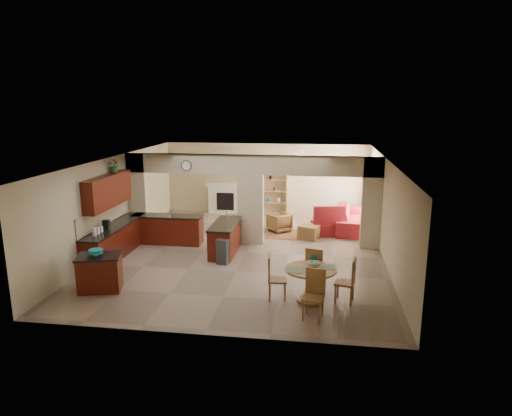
# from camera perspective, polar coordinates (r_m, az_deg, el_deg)

# --- Properties ---
(floor) EXTENTS (10.00, 10.00, 0.00)m
(floor) POSITION_cam_1_polar(r_m,az_deg,el_deg) (13.68, -1.30, -5.57)
(floor) COLOR #846F5B
(floor) RESTS_ON ground
(ceiling) EXTENTS (10.00, 10.00, 0.00)m
(ceiling) POSITION_cam_1_polar(r_m,az_deg,el_deg) (13.06, -1.36, 6.16)
(ceiling) COLOR white
(ceiling) RESTS_ON wall_back
(wall_back) EXTENTS (8.00, 0.00, 8.00)m
(wall_back) POSITION_cam_1_polar(r_m,az_deg,el_deg) (18.16, 1.25, 3.65)
(wall_back) COLOR #BBB189
(wall_back) RESTS_ON floor
(wall_front) EXTENTS (8.00, 0.00, 8.00)m
(wall_front) POSITION_cam_1_polar(r_m,az_deg,el_deg) (8.60, -6.81, -7.23)
(wall_front) COLOR #BBB189
(wall_front) RESTS_ON floor
(wall_left) EXTENTS (0.00, 10.00, 10.00)m
(wall_left) POSITION_cam_1_polar(r_m,az_deg,el_deg) (14.49, -17.14, 0.65)
(wall_left) COLOR #BBB189
(wall_left) RESTS_ON floor
(wall_right) EXTENTS (0.00, 10.00, 10.00)m
(wall_right) POSITION_cam_1_polar(r_m,az_deg,el_deg) (13.26, 15.99, -0.39)
(wall_right) COLOR #BBB189
(wall_right) RESTS_ON floor
(partition_left_pier) EXTENTS (0.60, 0.25, 2.80)m
(partition_left_pier) POSITION_cam_1_polar(r_m,az_deg,el_deg) (15.26, -14.54, 1.42)
(partition_left_pier) COLOR #BBB189
(partition_left_pier) RESTS_ON floor
(partition_center_pier) EXTENTS (0.80, 0.25, 2.20)m
(partition_center_pier) POSITION_cam_1_polar(r_m,az_deg,el_deg) (14.33, -0.67, -0.13)
(partition_center_pier) COLOR #BBB189
(partition_center_pier) RESTS_ON floor
(partition_right_pier) EXTENTS (0.60, 0.25, 2.80)m
(partition_right_pier) POSITION_cam_1_polar(r_m,az_deg,el_deg) (14.19, 14.26, 0.58)
(partition_right_pier) COLOR #BBB189
(partition_right_pier) RESTS_ON floor
(partition_header) EXTENTS (8.00, 0.25, 0.60)m
(partition_header) POSITION_cam_1_polar(r_m,az_deg,el_deg) (14.07, -0.69, 5.43)
(partition_header) COLOR #BBB189
(partition_header) RESTS_ON partition_center_pier
(kitchen_counter) EXTENTS (2.52, 3.29, 1.48)m
(kitchen_counter) POSITION_cam_1_polar(r_m,az_deg,el_deg) (14.19, -14.60, -3.34)
(kitchen_counter) COLOR #400F07
(kitchen_counter) RESTS_ON floor
(upper_cabinets) EXTENTS (0.35, 2.40, 0.90)m
(upper_cabinets) POSITION_cam_1_polar(r_m,az_deg,el_deg) (13.60, -18.01, 2.05)
(upper_cabinets) COLOR #400F07
(upper_cabinets) RESTS_ON wall_left
(peninsula) EXTENTS (0.70, 1.85, 0.91)m
(peninsula) POSITION_cam_1_polar(r_m,az_deg,el_deg) (13.54, -3.90, -3.76)
(peninsula) COLOR #400F07
(peninsula) RESTS_ON floor
(wall_clock) EXTENTS (0.34, 0.03, 0.34)m
(wall_clock) POSITION_cam_1_polar(r_m,az_deg,el_deg) (14.38, -8.71, 5.24)
(wall_clock) COLOR #4B2C19
(wall_clock) RESTS_ON partition_header
(rug) EXTENTS (1.60, 1.30, 0.01)m
(rug) POSITION_cam_1_polar(r_m,az_deg,el_deg) (15.54, 4.34, -3.28)
(rug) COLOR brown
(rug) RESTS_ON floor
(fireplace) EXTENTS (1.60, 0.35, 1.20)m
(fireplace) POSITION_cam_1_polar(r_m,az_deg,el_deg) (18.40, -3.78, 1.26)
(fireplace) COLOR silver
(fireplace) RESTS_ON floor
(shelving_unit) EXTENTS (1.00, 0.32, 1.80)m
(shelving_unit) POSITION_cam_1_polar(r_m,az_deg,el_deg) (18.03, 2.28, 1.96)
(shelving_unit) COLOR brown
(shelving_unit) RESTS_ON floor
(window_a) EXTENTS (0.02, 0.90, 1.90)m
(window_a) POSITION_cam_1_polar(r_m,az_deg,el_deg) (15.53, 14.72, 0.85)
(window_a) COLOR white
(window_a) RESTS_ON wall_right
(window_b) EXTENTS (0.02, 0.90, 1.90)m
(window_b) POSITION_cam_1_polar(r_m,az_deg,el_deg) (17.18, 14.11, 2.04)
(window_b) COLOR white
(window_b) RESTS_ON wall_right
(glazed_door) EXTENTS (0.02, 0.70, 2.10)m
(glazed_door) POSITION_cam_1_polar(r_m,az_deg,el_deg) (16.38, 14.37, 0.96)
(glazed_door) COLOR white
(glazed_door) RESTS_ON wall_right
(drape_a_left) EXTENTS (0.10, 0.28, 2.30)m
(drape_a_left) POSITION_cam_1_polar(r_m,az_deg,el_deg) (14.94, 14.82, 0.37)
(drape_a_left) COLOR #441F1B
(drape_a_left) RESTS_ON wall_right
(drape_a_right) EXTENTS (0.10, 0.28, 2.30)m
(drape_a_right) POSITION_cam_1_polar(r_m,az_deg,el_deg) (16.10, 14.35, 1.30)
(drape_a_right) COLOR #441F1B
(drape_a_right) RESTS_ON wall_right
(drape_b_left) EXTENTS (0.10, 0.28, 2.30)m
(drape_b_left) POSITION_cam_1_polar(r_m,az_deg,el_deg) (16.59, 14.17, 1.65)
(drape_b_left) COLOR #441F1B
(drape_b_left) RESTS_ON wall_right
(drape_b_right) EXTENTS (0.10, 0.28, 2.30)m
(drape_b_right) POSITION_cam_1_polar(r_m,az_deg,el_deg) (17.76, 13.79, 2.41)
(drape_b_right) COLOR #441F1B
(drape_b_right) RESTS_ON wall_right
(ceiling_fan) EXTENTS (1.00, 1.00, 0.10)m
(ceiling_fan) POSITION_cam_1_polar(r_m,az_deg,el_deg) (15.90, 5.81, 6.46)
(ceiling_fan) COLOR white
(ceiling_fan) RESTS_ON ceiling
(kitchen_island) EXTENTS (1.15, 0.95, 0.87)m
(kitchen_island) POSITION_cam_1_polar(r_m,az_deg,el_deg) (11.52, -18.94, -7.65)
(kitchen_island) COLOR #400F07
(kitchen_island) RESTS_ON floor
(teal_bowl) EXTENTS (0.33, 0.33, 0.16)m
(teal_bowl) POSITION_cam_1_polar(r_m,az_deg,el_deg) (11.33, -19.39, -5.30)
(teal_bowl) COLOR teal
(teal_bowl) RESTS_ON kitchen_island
(trash_can) EXTENTS (0.36, 0.33, 0.65)m
(trash_can) POSITION_cam_1_polar(r_m,az_deg,el_deg) (12.68, -4.13, -5.57)
(trash_can) COLOR #2C2C2F
(trash_can) RESTS_ON floor
(dining_table) EXTENTS (1.15, 1.15, 0.79)m
(dining_table) POSITION_cam_1_polar(r_m,az_deg,el_deg) (10.34, 6.82, -8.90)
(dining_table) COLOR brown
(dining_table) RESTS_ON floor
(fruit_bowl) EXTENTS (0.27, 0.27, 0.15)m
(fruit_bowl) POSITION_cam_1_polar(r_m,az_deg,el_deg) (10.27, 7.26, -7.03)
(fruit_bowl) COLOR #66A824
(fruit_bowl) RESTS_ON dining_table
(sofa) EXTENTS (2.73, 1.24, 0.78)m
(sofa) POSITION_cam_1_polar(r_m,az_deg,el_deg) (16.38, 11.94, -1.29)
(sofa) COLOR maroon
(sofa) RESTS_ON floor
(chaise) EXTENTS (1.24, 1.11, 0.42)m
(chaise) POSITION_cam_1_polar(r_m,az_deg,el_deg) (15.68, 9.07, -2.49)
(chaise) COLOR maroon
(chaise) RESTS_ON floor
(armchair) EXTENTS (0.96, 0.96, 0.63)m
(armchair) POSITION_cam_1_polar(r_m,az_deg,el_deg) (15.80, 2.95, -1.82)
(armchair) COLOR maroon
(armchair) RESTS_ON floor
(ottoman) EXTENTS (0.78, 0.78, 0.44)m
(ottoman) POSITION_cam_1_polar(r_m,az_deg,el_deg) (15.09, 6.68, -2.98)
(ottoman) COLOR maroon
(ottoman) RESTS_ON floor
(plant) EXTENTS (0.46, 0.43, 0.41)m
(plant) POSITION_cam_1_polar(r_m,az_deg,el_deg) (13.96, -17.29, 5.09)
(plant) COLOR #175516
(plant) RESTS_ON upper_cabinets
(chair_north) EXTENTS (0.52, 0.52, 1.02)m
(chair_north) POSITION_cam_1_polar(r_m,az_deg,el_deg) (11.04, 7.38, -7.27)
(chair_north) COLOR brown
(chair_north) RESTS_ON floor
(chair_east) EXTENTS (0.49, 0.49, 1.02)m
(chair_east) POSITION_cam_1_polar(r_m,az_deg,el_deg) (10.42, 11.52, -8.68)
(chair_east) COLOR brown
(chair_east) RESTS_ON floor
(chair_south) EXTENTS (0.49, 0.49, 1.02)m
(chair_south) POSITION_cam_1_polar(r_m,az_deg,el_deg) (9.66, 7.30, -10.32)
(chair_south) COLOR brown
(chair_south) RESTS_ON floor
(chair_west) EXTENTS (0.45, 0.45, 1.02)m
(chair_west) POSITION_cam_1_polar(r_m,az_deg,el_deg) (10.42, 2.23, -8.42)
(chair_west) COLOR brown
(chair_west) RESTS_ON floor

